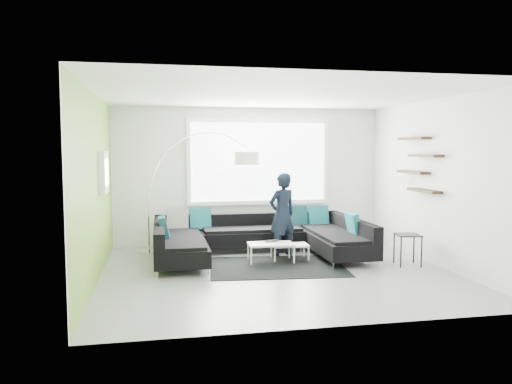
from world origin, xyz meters
The scene contains 9 objects.
ground centered at (0.00, 0.00, 0.00)m, with size 5.50×5.50×0.00m, color slate.
room_shell centered at (0.04, 0.21, 1.81)m, with size 5.54×5.04×2.82m.
sectional_sofa centered at (-0.07, 1.07, 0.35)m, with size 3.72×2.30×0.80m.
rug centered at (0.08, 0.35, 0.01)m, with size 2.22×1.61×0.01m, color black.
coffee_table centered at (0.25, 0.79, 0.17)m, with size 1.01×0.59×0.33m, color white.
arc_lamp centered at (-2.04, 1.89, 1.14)m, with size 2.14×0.77×2.28m, color white, non-canonical shape.
side_table centered at (2.28, 0.05, 0.27)m, with size 0.39×0.39×0.53m, color black.
person centered at (0.39, 1.22, 0.76)m, with size 0.65×0.55×1.53m, color black.
laptop centered at (0.12, 0.84, 0.34)m, with size 0.33×0.26×0.02m, color black.
Camera 1 is at (-1.84, -7.61, 1.97)m, focal length 35.00 mm.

